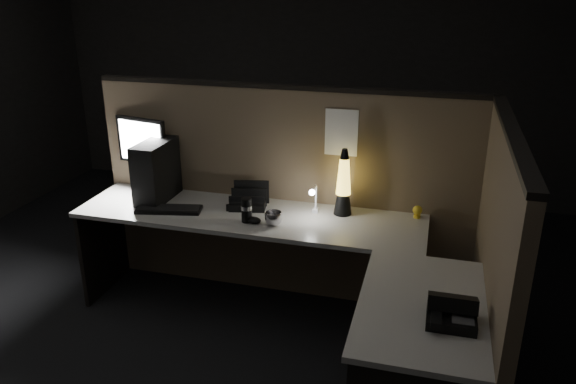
% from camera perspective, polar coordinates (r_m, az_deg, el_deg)
% --- Properties ---
extents(floor, '(6.00, 6.00, 0.00)m').
position_cam_1_polar(floor, '(3.54, -4.60, -17.23)').
color(floor, black).
rests_on(floor, ground).
extents(room_shell, '(6.00, 6.00, 6.00)m').
position_cam_1_polar(room_shell, '(2.83, -5.57, 9.37)').
color(room_shell, silver).
rests_on(room_shell, ground).
extents(partition_back, '(2.66, 0.06, 1.50)m').
position_cam_1_polar(partition_back, '(3.93, -0.39, -0.36)').
color(partition_back, brown).
rests_on(partition_back, ground).
extents(partition_right, '(0.06, 1.66, 1.50)m').
position_cam_1_polar(partition_right, '(3.08, 19.94, -8.24)').
color(partition_right, brown).
rests_on(partition_right, ground).
extents(desk, '(2.60, 1.60, 0.73)m').
position_cam_1_polar(desk, '(3.37, -0.54, -7.43)').
color(desk, '#B8B5AE').
rests_on(desk, ground).
extents(pc_tower, '(0.18, 0.40, 0.41)m').
position_cam_1_polar(pc_tower, '(3.96, -13.23, 2.09)').
color(pc_tower, black).
rests_on(pc_tower, desk).
extents(monitor, '(0.41, 0.18, 0.53)m').
position_cam_1_polar(monitor, '(4.15, -14.61, 4.47)').
color(monitor, black).
rests_on(monitor, desk).
extents(keyboard, '(0.45, 0.23, 0.02)m').
position_cam_1_polar(keyboard, '(3.81, -12.01, -1.76)').
color(keyboard, black).
rests_on(keyboard, desk).
extents(mouse, '(0.11, 0.09, 0.04)m').
position_cam_1_polar(mouse, '(3.55, -3.49, -2.88)').
color(mouse, black).
rests_on(mouse, desk).
extents(clip_lamp, '(0.04, 0.16, 0.20)m').
position_cam_1_polar(clip_lamp, '(3.62, 2.66, -0.64)').
color(clip_lamp, silver).
rests_on(clip_lamp, desk).
extents(organizer, '(0.28, 0.25, 0.18)m').
position_cam_1_polar(organizer, '(3.80, -4.01, -0.86)').
color(organizer, black).
rests_on(organizer, desk).
extents(lava_lamp, '(0.12, 0.12, 0.44)m').
position_cam_1_polar(lava_lamp, '(3.64, 5.65, 0.47)').
color(lava_lamp, black).
rests_on(lava_lamp, desk).
extents(travel_mug, '(0.07, 0.07, 0.16)m').
position_cam_1_polar(travel_mug, '(3.55, -4.23, -1.84)').
color(travel_mug, black).
rests_on(travel_mug, desk).
extents(steel_mug, '(0.12, 0.12, 0.09)m').
position_cam_1_polar(steel_mug, '(3.51, -1.48, -2.70)').
color(steel_mug, '#B4B4BB').
rests_on(steel_mug, desk).
extents(figurine, '(0.06, 0.06, 0.06)m').
position_cam_1_polar(figurine, '(3.70, 13.02, -1.82)').
color(figurine, yellow).
rests_on(figurine, desk).
extents(pinned_paper, '(0.22, 0.00, 0.31)m').
position_cam_1_polar(pinned_paper, '(3.66, 5.44, 6.02)').
color(pinned_paper, white).
rests_on(pinned_paper, partition_back).
extents(desk_phone, '(0.22, 0.23, 0.13)m').
position_cam_1_polar(desk_phone, '(2.68, 16.22, -11.62)').
color(desk_phone, black).
rests_on(desk_phone, desk).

